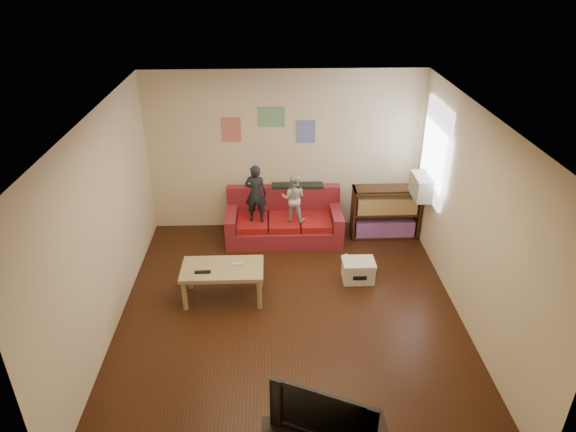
{
  "coord_description": "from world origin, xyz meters",
  "views": [
    {
      "loc": [
        -0.22,
        -5.47,
        4.34
      ],
      "look_at": [
        0.0,
        0.8,
        1.05
      ],
      "focal_mm": 32.0,
      "sensor_mm": 36.0,
      "label": 1
    }
  ],
  "objects_px": {
    "file_box": "(358,270)",
    "television": "(326,409)",
    "child_a": "(256,194)",
    "coffee_table": "(223,272)",
    "child_b": "(293,198)",
    "bookshelf": "(385,215)",
    "sofa": "(284,222)"
  },
  "relations": [
    {
      "from": "child_b",
      "to": "bookshelf",
      "type": "height_order",
      "value": "child_b"
    },
    {
      "from": "child_b",
      "to": "coffee_table",
      "type": "bearing_deg",
      "value": 67.05
    },
    {
      "from": "child_a",
      "to": "coffee_table",
      "type": "height_order",
      "value": "child_a"
    },
    {
      "from": "bookshelf",
      "to": "television",
      "type": "relative_size",
      "value": 1.13
    },
    {
      "from": "child_a",
      "to": "bookshelf",
      "type": "bearing_deg",
      "value": -166.2
    },
    {
      "from": "child_b",
      "to": "television",
      "type": "bearing_deg",
      "value": 102.7
    },
    {
      "from": "bookshelf",
      "to": "television",
      "type": "bearing_deg",
      "value": -108.5
    },
    {
      "from": "child_b",
      "to": "file_box",
      "type": "relative_size",
      "value": 1.69
    },
    {
      "from": "sofa",
      "to": "television",
      "type": "bearing_deg",
      "value": -86.66
    },
    {
      "from": "sofa",
      "to": "television",
      "type": "relative_size",
      "value": 1.93
    },
    {
      "from": "coffee_table",
      "to": "bookshelf",
      "type": "xyz_separation_m",
      "value": [
        2.57,
        1.65,
        -0.03
      ]
    },
    {
      "from": "child_a",
      "to": "bookshelf",
      "type": "height_order",
      "value": "child_a"
    },
    {
      "from": "file_box",
      "to": "television",
      "type": "distance_m",
      "value": 3.14
    },
    {
      "from": "child_a",
      "to": "child_b",
      "type": "bearing_deg",
      "value": -169.75
    },
    {
      "from": "coffee_table",
      "to": "television",
      "type": "bearing_deg",
      "value": -66.64
    },
    {
      "from": "coffee_table",
      "to": "television",
      "type": "distance_m",
      "value": 2.88
    },
    {
      "from": "child_b",
      "to": "bookshelf",
      "type": "relative_size",
      "value": 0.71
    },
    {
      "from": "coffee_table",
      "to": "television",
      "type": "relative_size",
      "value": 1.13
    },
    {
      "from": "child_b",
      "to": "file_box",
      "type": "bearing_deg",
      "value": 139.04
    },
    {
      "from": "sofa",
      "to": "child_a",
      "type": "distance_m",
      "value": 0.77
    },
    {
      "from": "sofa",
      "to": "coffee_table",
      "type": "xyz_separation_m",
      "value": [
        -0.88,
        -1.68,
        0.15
      ]
    },
    {
      "from": "child_a",
      "to": "sofa",
      "type": "bearing_deg",
      "value": -149.7
    },
    {
      "from": "file_box",
      "to": "child_b",
      "type": "bearing_deg",
      "value": 127.78
    },
    {
      "from": "sofa",
      "to": "bookshelf",
      "type": "height_order",
      "value": "bookshelf"
    },
    {
      "from": "television",
      "to": "child_a",
      "type": "bearing_deg",
      "value": 123.75
    },
    {
      "from": "child_b",
      "to": "bookshelf",
      "type": "xyz_separation_m",
      "value": [
        1.54,
        0.13,
        -0.4
      ]
    },
    {
      "from": "bookshelf",
      "to": "television",
      "type": "distance_m",
      "value": 4.53
    },
    {
      "from": "sofa",
      "to": "television",
      "type": "distance_m",
      "value": 4.34
    },
    {
      "from": "coffee_table",
      "to": "file_box",
      "type": "relative_size",
      "value": 2.37
    },
    {
      "from": "child_a",
      "to": "file_box",
      "type": "height_order",
      "value": "child_a"
    },
    {
      "from": "sofa",
      "to": "child_b",
      "type": "relative_size",
      "value": 2.4
    },
    {
      "from": "child_a",
      "to": "child_b",
      "type": "distance_m",
      "value": 0.61
    }
  ]
}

